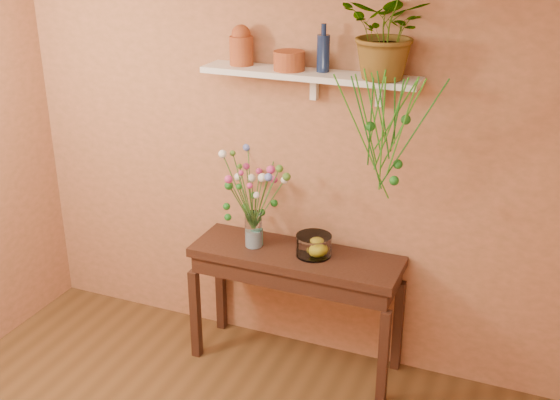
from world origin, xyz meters
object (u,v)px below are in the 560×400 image
at_px(spider_plant, 389,30).
at_px(bouquet, 253,183).
at_px(blue_bottle, 323,52).
at_px(glass_vase, 254,232).
at_px(glass_bowl, 314,246).
at_px(sideboard, 296,269).
at_px(terracotta_jug, 241,46).

height_order(spider_plant, bouquet, spider_plant).
bearing_deg(blue_bottle, glass_vase, -159.48).
xyz_separation_m(glass_vase, glass_bowl, (0.40, 0.02, -0.03)).
height_order(sideboard, blue_bottle, blue_bottle).
distance_m(blue_bottle, glass_bowl, 1.18).
bearing_deg(terracotta_jug, glass_bowl, -12.69).
xyz_separation_m(blue_bottle, glass_bowl, (0.01, -0.12, -1.17)).
height_order(sideboard, glass_bowl, glass_bowl).
relative_size(glass_vase, bouquet, 0.40).
bearing_deg(blue_bottle, bouquet, -161.07).
bearing_deg(spider_plant, terracotta_jug, 176.51).
relative_size(blue_bottle, glass_vase, 1.20).
bearing_deg(terracotta_jug, spider_plant, -3.49).
distance_m(blue_bottle, spider_plant, 0.42).
distance_m(sideboard, blue_bottle, 1.37).
height_order(blue_bottle, bouquet, blue_bottle).
bearing_deg(glass_vase, blue_bottle, 20.52).
distance_m(spider_plant, glass_vase, 1.51).
relative_size(spider_plant, bouquet, 0.93).
bearing_deg(glass_bowl, sideboard, -173.31).
bearing_deg(blue_bottle, spider_plant, -8.52).
bearing_deg(glass_vase, terracotta_jug, 131.70).
height_order(sideboard, glass_vase, glass_vase).
distance_m(terracotta_jug, glass_bowl, 1.30).
bearing_deg(glass_bowl, bouquet, -178.09).
bearing_deg(blue_bottle, glass_bowl, -85.69).
bearing_deg(sideboard, blue_bottle, 52.44).
bearing_deg(bouquet, blue_bottle, 18.93).
bearing_deg(sideboard, glass_bowl, 6.69).
relative_size(glass_vase, glass_bowl, 1.02).
distance_m(sideboard, terracotta_jug, 1.43).
distance_m(spider_plant, glass_bowl, 1.38).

